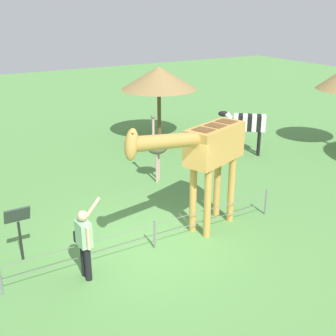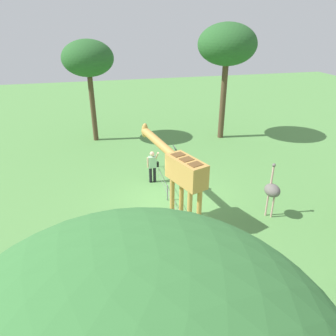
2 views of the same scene
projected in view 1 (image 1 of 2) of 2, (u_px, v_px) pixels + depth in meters
ground_plane at (152, 246)px, 10.48m from camera, size 60.00×60.00×0.00m
giraffe at (206, 151)px, 10.43m from camera, size 3.89×1.80×3.29m
visitor at (84, 240)px, 8.97m from camera, size 0.62×0.58×1.72m
zebra at (247, 125)px, 16.49m from camera, size 1.57×1.40×1.66m
ostrich at (157, 147)px, 13.90m from camera, size 0.70×0.56×2.25m
shade_hut_far at (159, 78)px, 17.84m from camera, size 3.15×3.15×3.08m
info_sign at (18, 222)px, 9.59m from camera, size 0.56×0.21×1.32m
wire_fence at (155, 233)px, 10.24m from camera, size 7.05×0.05×0.75m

